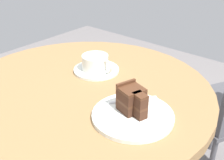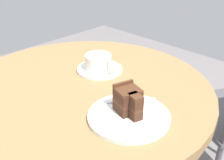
% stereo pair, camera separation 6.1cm
% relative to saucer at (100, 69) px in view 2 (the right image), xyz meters
% --- Properties ---
extents(cafe_table, '(0.87, 0.87, 0.75)m').
position_rel_saucer_xyz_m(cafe_table, '(0.05, -0.12, -0.12)').
color(cafe_table, olive).
rests_on(cafe_table, ground).
extents(saucer, '(0.17, 0.17, 0.01)m').
position_rel_saucer_xyz_m(saucer, '(0.00, 0.00, 0.00)').
color(saucer, silver).
rests_on(saucer, cafe_table).
extents(coffee_cup, '(0.13, 0.10, 0.06)m').
position_rel_saucer_xyz_m(coffee_cup, '(0.00, -0.01, 0.03)').
color(coffee_cup, silver).
rests_on(coffee_cup, saucer).
extents(teaspoon, '(0.05, 0.10, 0.00)m').
position_rel_saucer_xyz_m(teaspoon, '(0.04, -0.04, 0.01)').
color(teaspoon, silver).
rests_on(teaspoon, saucer).
extents(cake_plate, '(0.23, 0.23, 0.01)m').
position_rel_saucer_xyz_m(cake_plate, '(0.28, -0.15, 0.00)').
color(cake_plate, silver).
rests_on(cake_plate, cafe_table).
extents(cake_slice, '(0.10, 0.08, 0.08)m').
position_rel_saucer_xyz_m(cake_slice, '(0.27, -0.14, 0.04)').
color(cake_slice, '#422619').
rests_on(cake_slice, cake_plate).
extents(fork, '(0.11, 0.12, 0.00)m').
position_rel_saucer_xyz_m(fork, '(0.25, -0.08, 0.01)').
color(fork, silver).
rests_on(fork, cake_plate).
extents(napkin, '(0.15, 0.17, 0.00)m').
position_rel_saucer_xyz_m(napkin, '(0.25, -0.12, -0.00)').
color(napkin, tan).
rests_on(napkin, cafe_table).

